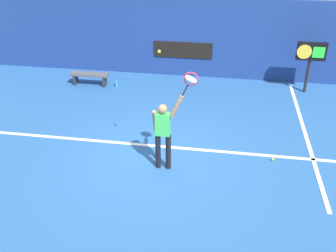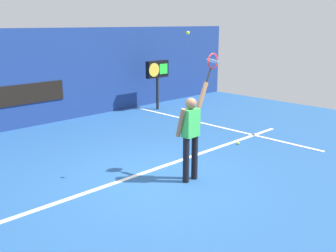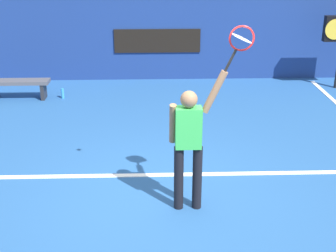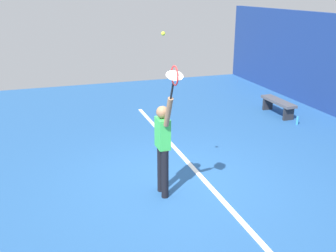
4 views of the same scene
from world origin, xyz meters
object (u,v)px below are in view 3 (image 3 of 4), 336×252
Objects in this scene: court_bench at (19,85)px; tennis_player at (189,141)px; water_bottle at (63,93)px; tennis_racket at (240,41)px.

tennis_player is at bearing -53.26° from court_bench.
court_bench is at bearing 126.74° from tennis_player.
water_bottle is at bearing 0.00° from court_bench.
tennis_racket is at bearing -0.41° from tennis_player.
court_bench reaches higher than water_bottle.
tennis_racket reaches higher than tennis_player.
water_bottle is (0.98, 0.00, -0.22)m from court_bench.
tennis_player is 5.47m from water_bottle.
court_bench is (-3.54, 4.75, -0.67)m from tennis_player.
tennis_player is at bearing -61.66° from water_bottle.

